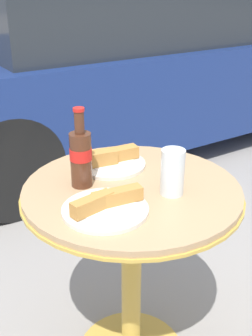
# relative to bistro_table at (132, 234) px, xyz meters

# --- Properties ---
(bistro_table) EXTENTS (0.70, 0.70, 0.73)m
(bistro_table) POSITION_rel_bistro_table_xyz_m (0.00, 0.00, 0.00)
(bistro_table) COLOR gold
(bistro_table) RESTS_ON ground_plane
(cola_bottle_left) EXTENTS (0.07, 0.07, 0.25)m
(cola_bottle_left) POSITION_rel_bistro_table_xyz_m (-0.13, 0.09, 0.28)
(cola_bottle_left) COLOR #4C2819
(cola_bottle_left) RESTS_ON bistro_table
(drinking_glass) EXTENTS (0.07, 0.07, 0.14)m
(drinking_glass) POSITION_rel_bistro_table_xyz_m (0.08, -0.10, 0.24)
(drinking_glass) COLOR black
(drinking_glass) RESTS_ON bistro_table
(lunch_plate_near) EXTENTS (0.24, 0.24, 0.06)m
(lunch_plate_near) POSITION_rel_bistro_table_xyz_m (0.02, 0.17, 0.20)
(lunch_plate_near) COLOR silver
(lunch_plate_near) RESTS_ON bistro_table
(lunch_plate_far) EXTENTS (0.24, 0.24, 0.06)m
(lunch_plate_far) POSITION_rel_bistro_table_xyz_m (-0.15, -0.09, 0.19)
(lunch_plate_far) COLOR silver
(lunch_plate_far) RESTS_ON bistro_table
(parked_car) EXTENTS (4.30, 1.75, 1.28)m
(parked_car) POSITION_rel_bistro_table_xyz_m (1.27, 2.03, 0.06)
(parked_car) COLOR navy
(parked_car) RESTS_ON ground_plane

